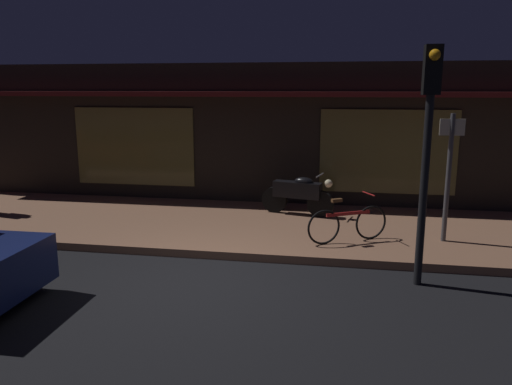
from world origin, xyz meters
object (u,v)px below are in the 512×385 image
at_px(bicycle_parked, 348,223).
at_px(traffic_light_pole, 428,124).
at_px(sign_post, 449,170).
at_px(motorcycle, 299,193).

height_order(bicycle_parked, traffic_light_pole, traffic_light_pole).
distance_m(sign_post, traffic_light_pole, 2.27).
height_order(motorcycle, sign_post, sign_post).
bearing_deg(traffic_light_pole, bicycle_parked, 125.00).
bearing_deg(sign_post, motorcycle, 152.50).
distance_m(motorcycle, traffic_light_pole, 4.45).
xyz_separation_m(bicycle_parked, sign_post, (1.80, 0.38, 1.00)).
xyz_separation_m(motorcycle, traffic_light_pole, (2.17, -3.42, 1.83)).
relative_size(sign_post, traffic_light_pole, 0.67).
bearing_deg(motorcycle, traffic_light_pole, -57.68).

